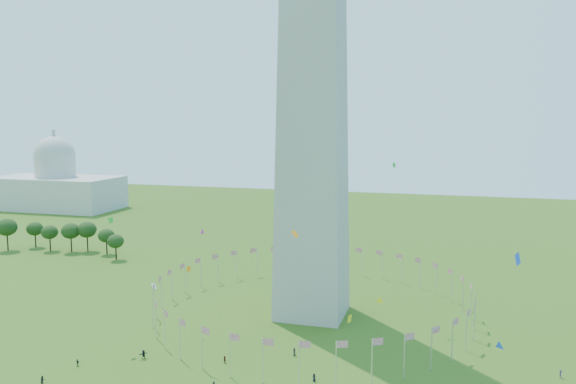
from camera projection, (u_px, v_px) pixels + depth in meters
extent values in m
cylinder|color=silver|center=(475.00, 312.00, 133.54)|extent=(0.24, 0.24, 9.00)
cylinder|color=silver|center=(472.00, 302.00, 140.32)|extent=(0.24, 0.24, 9.00)
cylinder|color=silver|center=(463.00, 294.00, 147.24)|extent=(0.24, 0.24, 9.00)
cylinder|color=silver|center=(452.00, 286.00, 154.07)|extent=(0.24, 0.24, 9.00)
cylinder|color=silver|center=(437.00, 279.00, 160.61)|extent=(0.24, 0.24, 9.00)
cylinder|color=silver|center=(420.00, 274.00, 166.66)|extent=(0.24, 0.24, 9.00)
cylinder|color=silver|center=(402.00, 269.00, 172.03)|extent=(0.24, 0.24, 9.00)
cylinder|color=silver|center=(382.00, 265.00, 176.57)|extent=(0.24, 0.24, 9.00)
cylinder|color=silver|center=(362.00, 262.00, 180.13)|extent=(0.24, 0.24, 9.00)
cylinder|color=silver|center=(341.00, 260.00, 182.60)|extent=(0.24, 0.24, 9.00)
cylinder|color=silver|center=(320.00, 259.00, 183.92)|extent=(0.24, 0.24, 9.00)
cylinder|color=silver|center=(298.00, 259.00, 184.04)|extent=(0.24, 0.24, 9.00)
cylinder|color=silver|center=(277.00, 260.00, 182.96)|extent=(0.24, 0.24, 9.00)
cylinder|color=silver|center=(257.00, 262.00, 180.71)|extent=(0.24, 0.24, 9.00)
cylinder|color=silver|center=(237.00, 264.00, 177.35)|extent=(0.24, 0.24, 9.00)
cylinder|color=silver|center=(218.00, 268.00, 173.00)|extent=(0.24, 0.24, 9.00)
cylinder|color=silver|center=(201.00, 272.00, 167.78)|extent=(0.24, 0.24, 9.00)
cylinder|color=silver|center=(185.00, 278.00, 161.85)|extent=(0.24, 0.24, 9.00)
cylinder|color=silver|center=(172.00, 285.00, 155.40)|extent=(0.24, 0.24, 9.00)
cylinder|color=silver|center=(161.00, 292.00, 148.61)|extent=(0.24, 0.24, 9.00)
cylinder|color=silver|center=(155.00, 301.00, 141.69)|extent=(0.24, 0.24, 9.00)
cylinder|color=silver|center=(153.00, 310.00, 134.86)|extent=(0.24, 0.24, 9.00)
cylinder|color=silver|center=(156.00, 319.00, 128.32)|extent=(0.24, 0.24, 9.00)
cylinder|color=silver|center=(165.00, 329.00, 122.28)|extent=(0.24, 0.24, 9.00)
cylinder|color=silver|center=(180.00, 339.00, 116.90)|extent=(0.24, 0.24, 9.00)
cylinder|color=silver|center=(202.00, 348.00, 112.36)|extent=(0.24, 0.24, 9.00)
cylinder|color=silver|center=(230.00, 355.00, 108.80)|extent=(0.24, 0.24, 9.00)
cylinder|color=silver|center=(263.00, 361.00, 106.33)|extent=(0.24, 0.24, 9.00)
cylinder|color=silver|center=(299.00, 364.00, 105.01)|extent=(0.24, 0.24, 9.00)
cylinder|color=silver|center=(336.00, 364.00, 104.89)|extent=(0.24, 0.24, 9.00)
cylinder|color=silver|center=(372.00, 361.00, 105.97)|extent=(0.24, 0.24, 9.00)
cylinder|color=silver|center=(404.00, 356.00, 108.22)|extent=(0.24, 0.24, 9.00)
cylinder|color=silver|center=(431.00, 349.00, 111.58)|extent=(0.24, 0.24, 9.00)
cylinder|color=silver|center=(452.00, 341.00, 115.93)|extent=(0.24, 0.24, 9.00)
cylinder|color=silver|center=(466.00, 331.00, 121.15)|extent=(0.24, 0.24, 9.00)
cylinder|color=silver|center=(474.00, 321.00, 127.08)|extent=(0.24, 0.24, 9.00)
imported|color=#541313|center=(225.00, 359.00, 115.68)|extent=(1.19, 1.47, 1.47)
imported|color=#272727|center=(294.00, 352.00, 119.11)|extent=(1.00, 1.03, 1.75)
imported|color=black|center=(144.00, 354.00, 117.58)|extent=(1.70, 1.92, 1.95)
imported|color=black|center=(314.00, 377.00, 107.47)|extent=(0.90, 0.75, 1.58)
imported|color=#292929|center=(77.00, 363.00, 114.17)|extent=(0.88, 0.55, 1.49)
imported|color=#262626|center=(43.00, 381.00, 105.52)|extent=(1.06, 1.20, 2.04)
imported|color=#351A4E|center=(561.00, 374.00, 108.91)|extent=(0.66, 1.06, 1.57)
plane|color=yellow|center=(380.00, 301.00, 120.06)|extent=(2.02, 0.82, 2.14)
plane|color=blue|center=(518.00, 259.00, 74.82)|extent=(1.57, 1.20, 1.96)
plane|color=green|center=(111.00, 220.00, 125.78)|extent=(1.04, 1.31, 1.64)
plane|color=#CC2699|center=(202.00, 232.00, 149.22)|extent=(0.42, 1.84, 1.87)
plane|color=orange|center=(189.00, 269.00, 132.02)|extent=(1.02, 1.16, 1.45)
plane|color=orange|center=(295.00, 234.00, 112.32)|extent=(1.60, 1.69, 1.65)
plane|color=green|center=(394.00, 165.00, 139.51)|extent=(1.05, 0.88, 1.37)
plane|color=blue|center=(500.00, 346.00, 104.85)|extent=(1.61, 1.24, 1.75)
plane|color=yellow|center=(350.00, 319.00, 127.05)|extent=(1.76, 1.02, 1.95)
plane|color=white|center=(154.00, 286.00, 152.22)|extent=(0.90, 1.75, 1.59)
ellipsoid|color=#274B19|center=(7.00, 235.00, 214.92)|extent=(7.76, 7.76, 12.12)
ellipsoid|color=#274B19|center=(35.00, 235.00, 220.58)|extent=(6.31, 6.31, 9.86)
ellipsoid|color=#274B19|center=(50.00, 238.00, 214.48)|extent=(6.21, 6.21, 9.70)
ellipsoid|color=#274B19|center=(71.00, 238.00, 212.45)|extent=(6.96, 6.96, 10.87)
ellipsoid|color=#274B19|center=(87.00, 237.00, 213.69)|extent=(7.18, 7.18, 11.22)
ellipsoid|color=#274B19|center=(107.00, 242.00, 209.01)|extent=(6.05, 6.05, 9.45)
ellipsoid|color=#274B19|center=(116.00, 247.00, 200.51)|extent=(5.84, 5.84, 9.13)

